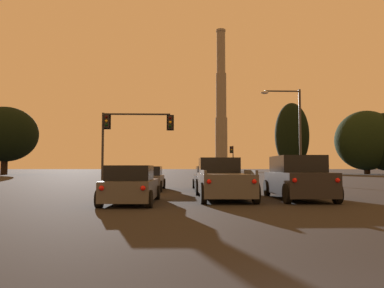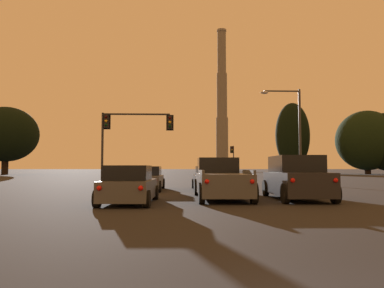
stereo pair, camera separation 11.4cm
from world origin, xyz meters
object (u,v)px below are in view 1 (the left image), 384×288
object	(u,v)px
hatchback_left_lane_second	(131,186)
street_lamp	(293,125)
pickup_truck_center_lane_second	(222,180)
traffic_light_far_right	(232,156)
hatchback_center_lane_front	(209,179)
smokestack	(221,115)
sedan_left_lane_front	(147,179)
traffic_light_overhead_left	(127,129)
suv_right_lane_second	(297,178)

from	to	relation	value
hatchback_left_lane_second	street_lamp	bearing A→B (deg)	56.17
pickup_truck_center_lane_second	hatchback_left_lane_second	xyz separation A→B (m)	(-3.73, -2.18, -0.14)
traffic_light_far_right	street_lamp	bearing A→B (deg)	-90.75
hatchback_center_lane_front	street_lamp	world-z (taller)	street_lamp
street_lamp	smokestack	world-z (taller)	smokestack
sedan_left_lane_front	hatchback_center_lane_front	world-z (taller)	hatchback_center_lane_front
traffic_light_far_right	traffic_light_overhead_left	size ratio (longest dim) A/B	0.91
pickup_truck_center_lane_second	smokestack	bearing A→B (deg)	83.62
traffic_light_far_right	traffic_light_overhead_left	xyz separation A→B (m)	(-13.89, -37.27, 0.90)
smokestack	street_lamp	bearing A→B (deg)	-93.44
suv_right_lane_second	traffic_light_overhead_left	bearing A→B (deg)	126.31
pickup_truck_center_lane_second	traffic_light_far_right	distance (m)	50.90
sedan_left_lane_front	smokestack	xyz separation A→B (m)	(17.12, 104.87, 18.75)
hatchback_left_lane_second	street_lamp	size ratio (longest dim) A/B	0.54
sedan_left_lane_front	pickup_truck_center_lane_second	world-z (taller)	pickup_truck_center_lane_second
traffic_light_far_right	traffic_light_overhead_left	distance (m)	39.78
hatchback_center_lane_front	street_lamp	size ratio (longest dim) A/B	0.53
hatchback_center_lane_front	traffic_light_overhead_left	world-z (taller)	traffic_light_overhead_left
sedan_left_lane_front	traffic_light_far_right	distance (m)	45.69
hatchback_center_lane_front	smokestack	bearing A→B (deg)	82.73
street_lamp	pickup_truck_center_lane_second	bearing A→B (deg)	-119.14
sedan_left_lane_front	street_lamp	bearing A→B (deg)	33.99
suv_right_lane_second	pickup_truck_center_lane_second	xyz separation A→B (m)	(-3.17, 0.61, -0.09)
hatchback_center_lane_front	traffic_light_far_right	size ratio (longest dim) A/B	0.78
suv_right_lane_second	hatchback_left_lane_second	bearing A→B (deg)	-164.71
traffic_light_overhead_left	smokestack	bearing A→B (deg)	78.89
suv_right_lane_second	street_lamp	xyz separation A→B (m)	(4.34, 14.07, 3.94)
street_lamp	hatchback_left_lane_second	bearing A→B (deg)	-125.69
hatchback_left_lane_second	street_lamp	xyz separation A→B (m)	(11.23, 15.64, 4.17)
traffic_light_overhead_left	smokestack	xyz separation A→B (m)	(19.27, 98.07, 15.07)
sedan_left_lane_front	hatchback_left_lane_second	distance (m)	8.31
pickup_truck_center_lane_second	traffic_light_overhead_left	distance (m)	14.65
traffic_light_overhead_left	street_lamp	world-z (taller)	street_lamp
hatchback_center_lane_front	street_lamp	bearing A→B (deg)	43.56
suv_right_lane_second	traffic_light_overhead_left	world-z (taller)	traffic_light_overhead_left
pickup_truck_center_lane_second	street_lamp	bearing A→B (deg)	61.35
hatchback_center_lane_front	traffic_light_far_right	world-z (taller)	traffic_light_far_right
hatchback_center_lane_front	traffic_light_overhead_left	xyz separation A→B (m)	(-5.88, 6.62, 3.68)
traffic_light_far_right	street_lamp	world-z (taller)	street_lamp
pickup_truck_center_lane_second	traffic_light_far_right	world-z (taller)	traffic_light_far_right
pickup_truck_center_lane_second	traffic_light_overhead_left	size ratio (longest dim) A/B	0.96
street_lamp	suv_right_lane_second	bearing A→B (deg)	-107.13
suv_right_lane_second	street_lamp	bearing A→B (deg)	75.35
suv_right_lane_second	traffic_light_far_right	xyz separation A→B (m)	(4.82, 50.81, 2.55)
hatchback_center_lane_front	suv_right_lane_second	bearing A→B (deg)	-65.22
traffic_light_far_right	street_lamp	size ratio (longest dim) A/B	0.67
hatchback_left_lane_second	smokestack	bearing A→B (deg)	83.27
pickup_truck_center_lane_second	traffic_light_overhead_left	xyz separation A→B (m)	(-5.90, 12.93, 3.54)
hatchback_left_lane_second	traffic_light_overhead_left	world-z (taller)	traffic_light_overhead_left
traffic_light_far_right	street_lamp	distance (m)	36.77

